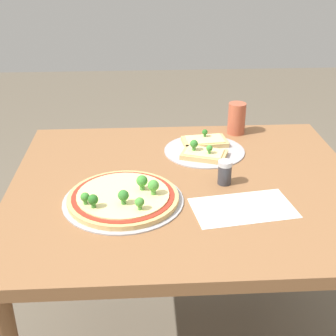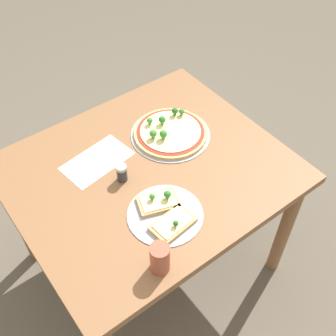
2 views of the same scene
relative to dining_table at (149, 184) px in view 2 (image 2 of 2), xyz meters
name	(u,v)px [view 2 (image 2 of 2)]	position (x,y,z in m)	size (l,w,h in m)	color
ground_plane	(153,259)	(0.00, 0.00, -0.62)	(8.00, 8.00, 0.00)	brown
dining_table	(149,184)	(0.00, 0.00, 0.00)	(1.07, 0.91, 0.71)	brown
pizza_tray_whole	(170,132)	(0.19, 0.10, 0.11)	(0.34, 0.34, 0.07)	#A3A3A8
pizza_tray_slice	(165,213)	(-0.08, -0.22, 0.11)	(0.28, 0.28, 0.06)	#A3A3A8
drinking_cup	(160,258)	(-0.22, -0.38, 0.15)	(0.07, 0.07, 0.12)	#AD5138
condiment_shaker	(122,173)	(-0.11, 0.01, 0.13)	(0.04, 0.04, 0.07)	#333338
paper_menu	(97,161)	(-0.14, 0.16, 0.10)	(0.28, 0.16, 0.00)	white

